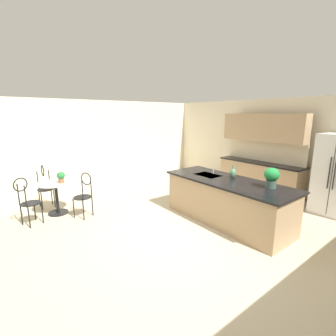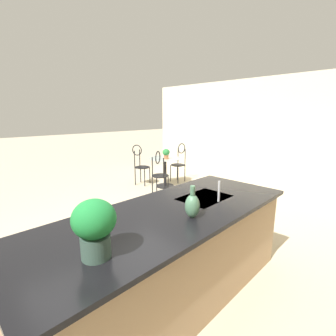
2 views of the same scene
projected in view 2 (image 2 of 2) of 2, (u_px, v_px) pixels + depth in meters
ground_plane at (140, 252)px, 3.24m from camera, size 40.00×40.00×0.00m
wall_left_window at (275, 133)px, 5.90m from camera, size 0.12×7.80×2.70m
kitchen_island at (169, 255)px, 2.35m from camera, size 2.80×1.06×0.92m
bistro_table at (165, 169)px, 6.08m from camera, size 0.80×0.80×0.74m
chair_near_window at (140, 163)px, 6.28m from camera, size 0.49×0.52×1.04m
chair_by_island at (179, 161)px, 6.58m from camera, size 0.48×0.38×1.04m
chair_toward_desk at (159, 171)px, 5.34m from camera, size 0.52×0.51×1.04m
sink_faucet at (219, 191)px, 2.48m from camera, size 0.02×0.02×0.22m
potted_plant_on_table at (166, 153)px, 5.86m from camera, size 0.18×0.18×0.25m
potted_plant_counter_far at (94, 225)px, 1.48m from camera, size 0.27×0.27×0.38m
vase_on_counter at (192, 205)px, 2.10m from camera, size 0.13×0.13×0.29m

